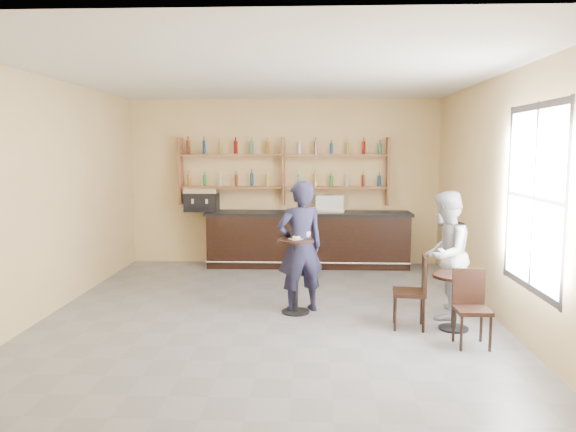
{
  "coord_description": "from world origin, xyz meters",
  "views": [
    {
      "loc": [
        0.56,
        -7.45,
        2.24
      ],
      "look_at": [
        0.2,
        0.8,
        1.25
      ],
      "focal_mm": 35.0,
      "sensor_mm": 36.0,
      "label": 1
    }
  ],
  "objects_px": {
    "chair_west": "(409,292)",
    "chair_south": "(472,309)",
    "man_main": "(300,247)",
    "patron_second": "(445,255)",
    "bar_counter": "(308,239)",
    "espresso_machine": "(202,200)",
    "pastry_case": "(329,203)",
    "cafe_table": "(454,302)",
    "pedestal_table": "(296,276)"
  },
  "relations": [
    {
      "from": "cafe_table",
      "to": "pastry_case",
      "type": "bearing_deg",
      "value": 111.2
    },
    {
      "from": "chair_west",
      "to": "chair_south",
      "type": "relative_size",
      "value": 1.07
    },
    {
      "from": "cafe_table",
      "to": "man_main",
      "type": "bearing_deg",
      "value": 159.31
    },
    {
      "from": "espresso_machine",
      "to": "pedestal_table",
      "type": "relative_size",
      "value": 0.61
    },
    {
      "from": "chair_west",
      "to": "chair_south",
      "type": "xyz_separation_m",
      "value": [
        0.6,
        -0.65,
        -0.03
      ]
    },
    {
      "from": "patron_second",
      "to": "pastry_case",
      "type": "bearing_deg",
      "value": -127.8
    },
    {
      "from": "man_main",
      "to": "chair_west",
      "type": "relative_size",
      "value": 1.95
    },
    {
      "from": "man_main",
      "to": "chair_west",
      "type": "xyz_separation_m",
      "value": [
        1.38,
        -0.68,
        -0.44
      ]
    },
    {
      "from": "chair_south",
      "to": "patron_second",
      "type": "distance_m",
      "value": 1.21
    },
    {
      "from": "bar_counter",
      "to": "chair_south",
      "type": "height_order",
      "value": "bar_counter"
    },
    {
      "from": "pastry_case",
      "to": "chair_south",
      "type": "height_order",
      "value": "pastry_case"
    },
    {
      "from": "bar_counter",
      "to": "espresso_machine",
      "type": "height_order",
      "value": "espresso_machine"
    },
    {
      "from": "patron_second",
      "to": "man_main",
      "type": "bearing_deg",
      "value": -67.68
    },
    {
      "from": "chair_west",
      "to": "chair_south",
      "type": "bearing_deg",
      "value": 49.7
    },
    {
      "from": "man_main",
      "to": "cafe_table",
      "type": "relative_size",
      "value": 2.6
    },
    {
      "from": "pastry_case",
      "to": "man_main",
      "type": "xyz_separation_m",
      "value": [
        -0.48,
        -3.0,
        -0.31
      ]
    },
    {
      "from": "pastry_case",
      "to": "pedestal_table",
      "type": "height_order",
      "value": "pastry_case"
    },
    {
      "from": "man_main",
      "to": "cafe_table",
      "type": "bearing_deg",
      "value": 137.53
    },
    {
      "from": "espresso_machine",
      "to": "chair_west",
      "type": "xyz_separation_m",
      "value": [
        3.33,
        -3.68,
        -0.81
      ]
    },
    {
      "from": "espresso_machine",
      "to": "patron_second",
      "type": "relative_size",
      "value": 0.37
    },
    {
      "from": "cafe_table",
      "to": "pedestal_table",
      "type": "bearing_deg",
      "value": 162.44
    },
    {
      "from": "chair_south",
      "to": "man_main",
      "type": "bearing_deg",
      "value": 144.92
    },
    {
      "from": "espresso_machine",
      "to": "pastry_case",
      "type": "xyz_separation_m",
      "value": [
        2.43,
        0.0,
        -0.06
      ]
    },
    {
      "from": "bar_counter",
      "to": "cafe_table",
      "type": "relative_size",
      "value": 5.57
    },
    {
      "from": "chair_south",
      "to": "pedestal_table",
      "type": "bearing_deg",
      "value": 147.71
    },
    {
      "from": "espresso_machine",
      "to": "patron_second",
      "type": "xyz_separation_m",
      "value": [
        3.87,
        -3.19,
        -0.43
      ]
    },
    {
      "from": "chair_west",
      "to": "pedestal_table",
      "type": "bearing_deg",
      "value": -104.93
    },
    {
      "from": "espresso_machine",
      "to": "pastry_case",
      "type": "height_order",
      "value": "espresso_machine"
    },
    {
      "from": "pastry_case",
      "to": "cafe_table",
      "type": "distance_m",
      "value": 4.1
    },
    {
      "from": "bar_counter",
      "to": "man_main",
      "type": "bearing_deg",
      "value": -91.6
    },
    {
      "from": "bar_counter",
      "to": "pastry_case",
      "type": "bearing_deg",
      "value": 0.0
    },
    {
      "from": "bar_counter",
      "to": "chair_south",
      "type": "bearing_deg",
      "value": -66.35
    },
    {
      "from": "patron_second",
      "to": "cafe_table",
      "type": "bearing_deg",
      "value": 28.77
    },
    {
      "from": "bar_counter",
      "to": "chair_south",
      "type": "relative_size",
      "value": 4.47
    },
    {
      "from": "cafe_table",
      "to": "bar_counter",
      "type": "bearing_deg",
      "value": 116.33
    },
    {
      "from": "espresso_machine",
      "to": "cafe_table",
      "type": "bearing_deg",
      "value": -42.82
    },
    {
      "from": "man_main",
      "to": "chair_south",
      "type": "bearing_deg",
      "value": 124.36
    },
    {
      "from": "bar_counter",
      "to": "chair_south",
      "type": "xyz_separation_m",
      "value": [
        1.9,
        -4.33,
        -0.09
      ]
    },
    {
      "from": "bar_counter",
      "to": "man_main",
      "type": "xyz_separation_m",
      "value": [
        -0.08,
        -3.0,
        0.38
      ]
    },
    {
      "from": "pastry_case",
      "to": "man_main",
      "type": "bearing_deg",
      "value": -99.85
    },
    {
      "from": "pedestal_table",
      "to": "patron_second",
      "type": "xyz_separation_m",
      "value": [
        1.98,
        -0.09,
        0.33
      ]
    },
    {
      "from": "patron_second",
      "to": "bar_counter",
      "type": "bearing_deg",
      "value": -122.13
    },
    {
      "from": "pastry_case",
      "to": "pedestal_table",
      "type": "xyz_separation_m",
      "value": [
        -0.54,
        -3.1,
        -0.7
      ]
    },
    {
      "from": "cafe_table",
      "to": "patron_second",
      "type": "relative_size",
      "value": 0.41
    },
    {
      "from": "pedestal_table",
      "to": "chair_west",
      "type": "xyz_separation_m",
      "value": [
        1.44,
        -0.58,
        -0.05
      ]
    },
    {
      "from": "espresso_machine",
      "to": "pastry_case",
      "type": "relative_size",
      "value": 1.15
    },
    {
      "from": "man_main",
      "to": "chair_west",
      "type": "bearing_deg",
      "value": 132.03
    },
    {
      "from": "man_main",
      "to": "patron_second",
      "type": "xyz_separation_m",
      "value": [
        1.92,
        -0.19,
        -0.06
      ]
    },
    {
      "from": "pastry_case",
      "to": "chair_south",
      "type": "xyz_separation_m",
      "value": [
        1.5,
        -4.33,
        -0.78
      ]
    },
    {
      "from": "chair_west",
      "to": "espresso_machine",
      "type": "bearing_deg",
      "value": -130.88
    }
  ]
}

